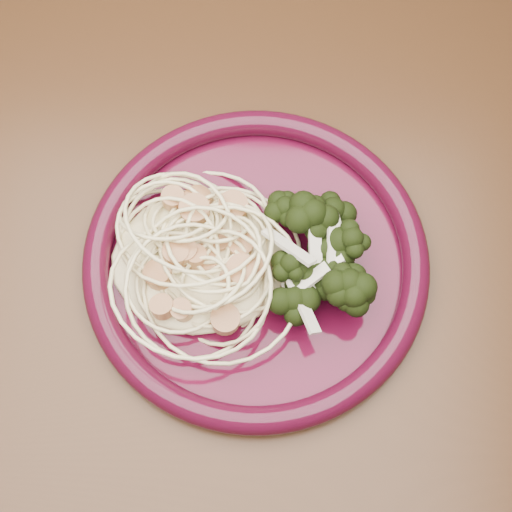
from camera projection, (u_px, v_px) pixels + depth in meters
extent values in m
plane|color=#57321D|center=(295.00, 409.00, 1.31)|extent=(3.50, 3.50, 0.00)
cube|color=#472814|center=(336.00, 262.00, 0.64)|extent=(1.20, 0.80, 0.04)
cylinder|color=#43081D|center=(256.00, 263.00, 0.61)|extent=(0.31, 0.31, 0.01)
torus|color=#430D20|center=(256.00, 259.00, 0.61)|extent=(0.32, 0.32, 0.02)
ellipsoid|color=#FAECAA|center=(199.00, 256.00, 0.60)|extent=(0.16, 0.14, 0.03)
ellipsoid|color=black|center=(327.00, 249.00, 0.59)|extent=(0.10, 0.15, 0.05)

